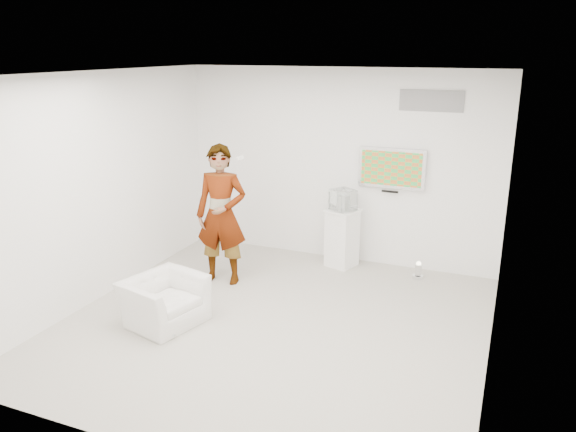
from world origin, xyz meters
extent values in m
cube|color=#A8A39A|center=(0.00, 0.00, 0.01)|extent=(5.00, 5.00, 0.01)
cube|color=#303033|center=(0.00, 0.00, 3.00)|extent=(5.00, 5.00, 0.01)
cube|color=white|center=(0.00, 2.50, 1.50)|extent=(5.00, 0.01, 3.00)
cube|color=white|center=(0.00, -2.50, 1.50)|extent=(5.00, 0.01, 3.00)
cube|color=white|center=(-2.50, 0.00, 1.50)|extent=(0.01, 5.00, 3.00)
cube|color=white|center=(2.50, 0.00, 1.50)|extent=(0.01, 5.00, 3.00)
cube|color=silver|center=(0.85, 2.45, 1.55)|extent=(1.00, 0.08, 0.60)
cube|color=gray|center=(1.35, 2.49, 2.55)|extent=(0.90, 0.02, 0.30)
imported|color=silver|center=(-1.22, 0.94, 1.00)|extent=(0.81, 0.61, 2.00)
imported|color=silver|center=(-1.26, -0.49, 0.29)|extent=(0.99, 1.07, 0.58)
cube|color=white|center=(0.19, 2.17, 0.45)|extent=(0.55, 0.55, 0.91)
cylinder|color=white|center=(1.40, 2.10, 0.13)|extent=(0.17, 0.17, 0.25)
cube|color=white|center=(0.19, 2.17, 1.06)|extent=(0.43, 0.43, 0.31)
cube|color=white|center=(0.19, 2.17, 1.02)|extent=(0.05, 0.17, 0.23)
cube|color=white|center=(-1.00, 1.13, 1.80)|extent=(0.05, 0.14, 0.04)
camera|label=1|loc=(2.54, -5.72, 3.27)|focal=35.00mm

